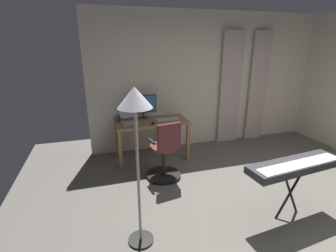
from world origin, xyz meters
TOP-DOWN VIEW (x-y plane):
  - ground_plane at (0.00, 0.00)m, footprint 7.26×7.26m
  - back_room_partition at (0.00, -2.79)m, footprint 4.89×0.10m
  - curtain_left_panel at (-1.13, -2.68)m, footprint 0.42×0.06m
  - curtain_right_panel at (-0.46, -2.68)m, footprint 0.47×0.06m
  - desk at (1.34, -2.31)m, footprint 1.32×0.66m
  - office_chair at (1.30, -1.50)m, footprint 0.56×0.56m
  - computer_monitor at (1.44, -2.53)m, footprint 0.50×0.18m
  - computer_keyboard at (1.04, -2.28)m, footprint 0.41×0.12m
  - laptop at (1.74, -2.34)m, footprint 0.36×0.39m
  - computer_mouse at (1.35, -2.13)m, footprint 0.06×0.10m
  - mug_tea at (1.92, -2.48)m, footprint 0.12×0.08m
  - piano_keyboard at (0.06, -0.19)m, footprint 1.27×0.45m
  - floor_lamp at (1.92, -0.30)m, footprint 0.33×0.33m

SIDE VIEW (x-z plane):
  - ground_plane at x=0.00m, z-range 0.00..0.00m
  - office_chair at x=1.30m, z-range -0.03..0.95m
  - desk at x=1.34m, z-range 0.27..1.00m
  - piano_keyboard at x=0.06m, z-range 0.31..1.08m
  - computer_keyboard at x=1.04m, z-range 0.74..0.76m
  - computer_mouse at x=1.35m, z-range 0.74..0.77m
  - mug_tea at x=1.92m, z-range 0.74..0.83m
  - laptop at x=1.74m, z-range 0.71..0.87m
  - computer_monitor at x=1.44m, z-range 0.77..1.21m
  - curtain_left_panel at x=-1.13m, z-range 0.00..2.33m
  - curtain_right_panel at x=-0.46m, z-range 0.00..2.33m
  - back_room_partition at x=0.00m, z-range 0.00..2.69m
  - floor_lamp at x=1.92m, z-range 0.59..2.31m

